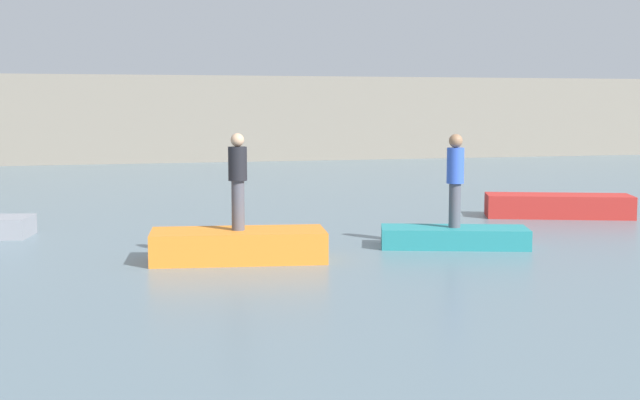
# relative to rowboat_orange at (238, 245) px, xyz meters

# --- Properties ---
(rowboat_orange) EXTENTS (3.12, 1.66, 0.53)m
(rowboat_orange) POSITION_rel_rowboat_orange_xyz_m (0.00, 0.00, 0.00)
(rowboat_orange) COLOR orange
(rowboat_orange) RESTS_ON ground_plane
(rowboat_teal) EXTENTS (2.90, 1.82, 0.37)m
(rowboat_teal) POSITION_rel_rowboat_orange_xyz_m (4.18, 0.34, -0.08)
(rowboat_teal) COLOR teal
(rowboat_teal) RESTS_ON ground_plane
(rowboat_red) EXTENTS (3.54, 2.22, 0.54)m
(rowboat_red) POSITION_rel_rowboat_orange_xyz_m (8.41, 3.77, 0.00)
(rowboat_red) COLOR red
(rowboat_red) RESTS_ON ground_plane
(person_dark_shirt) EXTENTS (0.32, 0.32, 1.66)m
(person_dark_shirt) POSITION_rel_rowboat_orange_xyz_m (-0.00, 0.00, 1.19)
(person_dark_shirt) COLOR #4C4C56
(person_dark_shirt) RESTS_ON rowboat_orange
(person_blue_shirt) EXTENTS (0.32, 0.32, 1.75)m
(person_blue_shirt) POSITION_rel_rowboat_orange_xyz_m (4.18, 0.34, 1.09)
(person_blue_shirt) COLOR #4C4C56
(person_blue_shirt) RESTS_ON rowboat_teal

